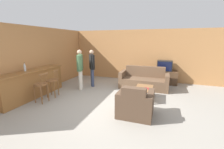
# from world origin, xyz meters

# --- Properties ---
(ground_plane) EXTENTS (24.00, 24.00, 0.00)m
(ground_plane) POSITION_xyz_m (0.00, 0.00, 0.00)
(ground_plane) COLOR gray
(wall_back) EXTENTS (9.40, 0.08, 2.60)m
(wall_back) POSITION_xyz_m (0.00, 3.65, 1.30)
(wall_back) COLOR #B27A47
(wall_back) RESTS_ON ground_plane
(wall_left) EXTENTS (0.08, 8.65, 2.60)m
(wall_left) POSITION_xyz_m (-3.22, 1.32, 1.30)
(wall_left) COLOR #B27A47
(wall_left) RESTS_ON ground_plane
(bar_counter) EXTENTS (0.55, 2.69, 1.01)m
(bar_counter) POSITION_xyz_m (-2.89, -0.17, 0.51)
(bar_counter) COLOR brown
(bar_counter) RESTS_ON ground_plane
(bar_chair_near) EXTENTS (0.44, 0.44, 1.01)m
(bar_chair_near) POSITION_xyz_m (-2.24, -0.44, 0.56)
(bar_chair_near) COLOR brown
(bar_chair_near) RESTS_ON ground_plane
(bar_chair_mid) EXTENTS (0.50, 0.50, 1.01)m
(bar_chair_mid) POSITION_xyz_m (-2.24, 0.11, 0.56)
(bar_chair_mid) COLOR brown
(bar_chair_mid) RESTS_ON ground_plane
(couch_far) EXTENTS (2.06, 0.92, 0.92)m
(couch_far) POSITION_xyz_m (0.82, 2.29, 0.32)
(couch_far) COLOR brown
(couch_far) RESTS_ON ground_plane
(armchair_near) EXTENTS (0.95, 0.88, 0.90)m
(armchair_near) POSITION_xyz_m (0.93, -0.33, 0.33)
(armchair_near) COLOR #4C3828
(armchair_near) RESTS_ON ground_plane
(coffee_table) EXTENTS (0.58, 0.90, 0.43)m
(coffee_table) POSITION_xyz_m (1.00, 0.97, 0.36)
(coffee_table) COLOR brown
(coffee_table) RESTS_ON ground_plane
(tv_unit) EXTENTS (1.23, 0.55, 0.64)m
(tv_unit) POSITION_xyz_m (1.64, 3.29, 0.32)
(tv_unit) COLOR #513823
(tv_unit) RESTS_ON ground_plane
(tv) EXTENTS (0.68, 0.45, 0.49)m
(tv) POSITION_xyz_m (1.64, 3.29, 0.89)
(tv) COLOR black
(tv) RESTS_ON tv_unit
(bottle) EXTENTS (0.07, 0.07, 0.31)m
(bottle) POSITION_xyz_m (-2.97, -0.34, 1.15)
(bottle) COLOR silver
(bottle) RESTS_ON bar_counter
(book_on_table) EXTENTS (0.24, 0.20, 0.02)m
(book_on_table) POSITION_xyz_m (1.11, 0.87, 0.44)
(book_on_table) COLOR maroon
(book_on_table) RESTS_ON coffee_table
(person_by_window) EXTENTS (0.39, 0.43, 1.65)m
(person_by_window) POSITION_xyz_m (-1.44, 1.77, 0.94)
(person_by_window) COLOR #384260
(person_by_window) RESTS_ON ground_plane
(person_by_counter) EXTENTS (0.35, 0.57, 1.69)m
(person_by_counter) POSITION_xyz_m (-1.71, 1.21, 0.95)
(person_by_counter) COLOR silver
(person_by_counter) RESTS_ON ground_plane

